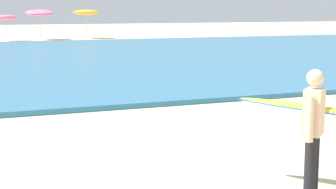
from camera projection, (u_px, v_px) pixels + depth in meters
name	position (u px, v px, depth m)	size (l,w,h in m)	color
surfer_with_board	(317.00, 121.00, 7.19)	(1.80, 1.98, 1.73)	black
beach_umbrella_5	(6.00, 18.00, 41.58)	(1.82, 1.85, 2.06)	beige
beach_umbrella_6	(40.00, 13.00, 43.36)	(2.22, 2.25, 2.47)	beige
beach_umbrella_7	(86.00, 12.00, 45.36)	(2.17, 2.18, 2.40)	beige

